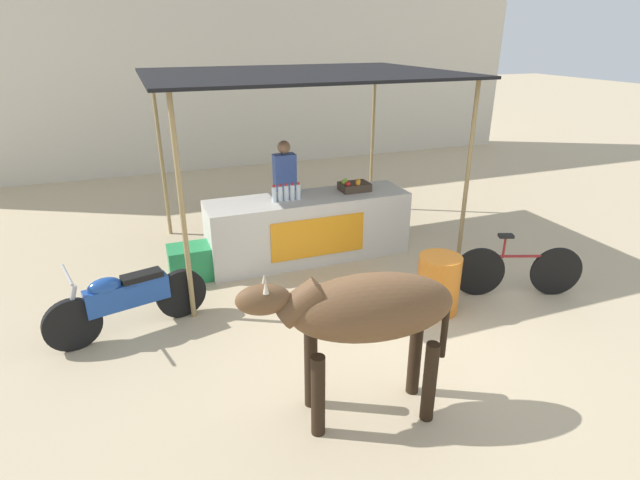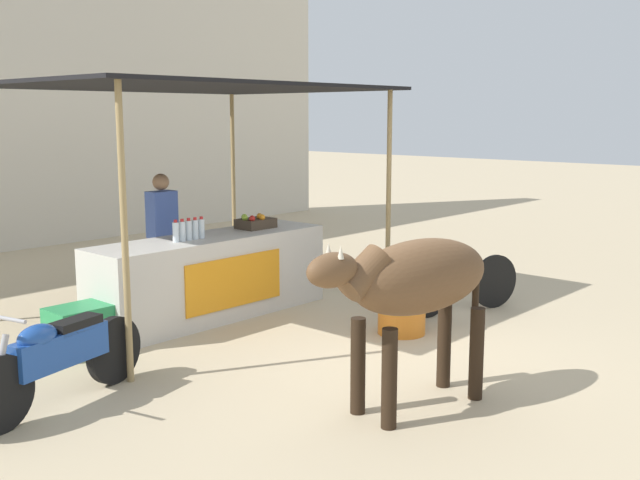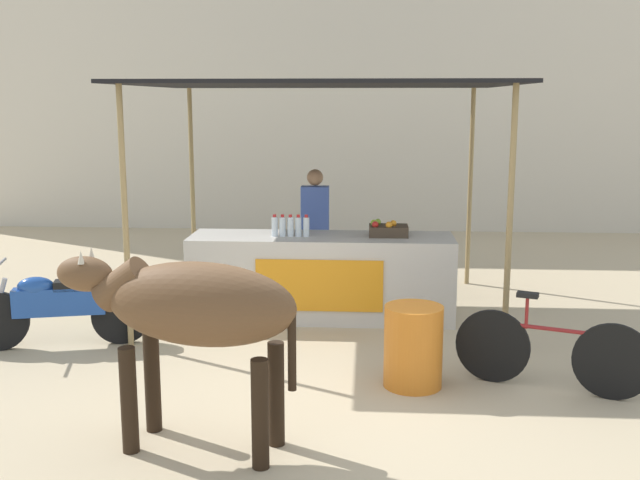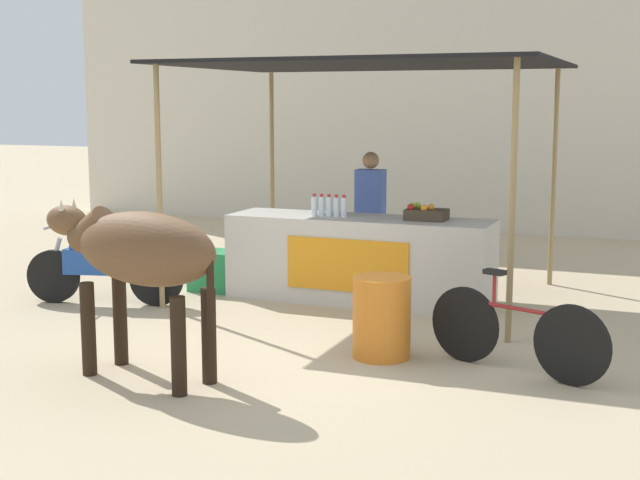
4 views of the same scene
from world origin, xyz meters
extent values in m
plane|color=tan|center=(0.00, 0.00, 0.00)|extent=(60.00, 60.00, 0.00)
cube|color=beige|center=(0.00, 2.20, 0.48)|extent=(3.00, 0.80, 0.96)
cube|color=orange|center=(0.00, 1.79, 0.48)|extent=(1.40, 0.02, 0.58)
cube|color=black|center=(0.00, 2.50, 2.66)|extent=(4.20, 3.20, 0.04)
cylinder|color=#997F51|center=(-1.89, 1.06, 1.33)|extent=(0.06, 0.06, 2.66)
cylinder|color=#997F51|center=(1.89, 1.06, 1.33)|extent=(0.06, 0.06, 2.66)
cylinder|color=#997F51|center=(1.89, 3.94, 1.33)|extent=(0.06, 0.06, 2.66)
cylinder|color=silver|center=(-0.53, 2.15, 1.07)|extent=(0.07, 0.07, 0.22)
cylinder|color=red|center=(-0.53, 2.15, 1.19)|extent=(0.04, 0.04, 0.03)
cylinder|color=silver|center=(-0.44, 2.15, 1.07)|extent=(0.07, 0.07, 0.22)
cylinder|color=red|center=(-0.44, 2.15, 1.19)|extent=(0.04, 0.04, 0.03)
cylinder|color=silver|center=(-0.35, 2.15, 1.07)|extent=(0.07, 0.07, 0.22)
cylinder|color=red|center=(-0.35, 2.15, 1.19)|extent=(0.04, 0.04, 0.03)
cylinder|color=silver|center=(-0.26, 2.15, 1.07)|extent=(0.07, 0.07, 0.22)
cylinder|color=red|center=(-0.26, 2.15, 1.19)|extent=(0.04, 0.04, 0.03)
cylinder|color=silver|center=(-0.17, 2.15, 1.07)|extent=(0.07, 0.07, 0.22)
cylinder|color=red|center=(-0.17, 2.15, 1.19)|extent=(0.04, 0.04, 0.03)
cube|color=#3F3326|center=(0.76, 2.25, 1.02)|extent=(0.44, 0.32, 0.12)
sphere|color=#8CB22D|center=(0.64, 2.32, 1.11)|extent=(0.08, 0.08, 0.08)
sphere|color=#8CB22D|center=(0.59, 2.26, 1.11)|extent=(0.08, 0.08, 0.08)
sphere|color=#B21E19|center=(0.61, 2.15, 1.11)|extent=(0.08, 0.08, 0.08)
sphere|color=orange|center=(0.81, 2.24, 1.11)|extent=(0.08, 0.08, 0.08)
sphere|color=orange|center=(0.76, 2.13, 1.11)|extent=(0.08, 0.08, 0.08)
cylinder|color=#383842|center=(-0.13, 2.95, 0.44)|extent=(0.22, 0.22, 0.88)
cube|color=#3F59A5|center=(-0.13, 2.95, 1.16)|extent=(0.34, 0.20, 0.56)
sphere|color=#8C6647|center=(-0.13, 2.95, 1.55)|extent=(0.20, 0.20, 0.20)
cube|color=#268C4C|center=(-1.76, 2.10, 0.24)|extent=(0.60, 0.44, 0.48)
cylinder|color=orange|center=(0.93, 0.14, 0.36)|extent=(0.51, 0.51, 0.72)
ellipsoid|color=brown|center=(-0.64, -1.16, 1.08)|extent=(1.47, 0.77, 0.60)
cylinder|color=black|center=(-1.15, -1.25, 0.39)|extent=(0.12, 0.12, 0.78)
cylinder|color=black|center=(-1.09, -0.89, 0.39)|extent=(0.12, 0.12, 0.78)
cylinder|color=black|center=(-0.19, -1.43, 0.39)|extent=(0.12, 0.12, 0.78)
cylinder|color=black|center=(-0.12, -1.07, 0.39)|extent=(0.12, 0.12, 0.78)
cylinder|color=brown|center=(-1.22, -1.05, 1.19)|extent=(0.49, 0.32, 0.41)
ellipsoid|color=brown|center=(-1.52, -1.00, 1.25)|extent=(0.47, 0.30, 0.26)
cone|color=beige|center=(-1.51, -1.07, 1.39)|extent=(0.05, 0.05, 0.10)
cone|color=beige|center=(-1.49, -0.93, 1.39)|extent=(0.05, 0.05, 0.10)
cylinder|color=black|center=(0.02, -1.28, 0.81)|extent=(0.06, 0.06, 0.60)
ellipsoid|color=silver|center=(-0.70, -0.93, 1.08)|extent=(0.45, 0.18, 0.32)
cylinder|color=black|center=(-2.00, 1.13, 0.30)|extent=(0.60, 0.22, 0.60)
cube|color=#1E4799|center=(-2.58, 0.98, 0.48)|extent=(0.92, 0.39, 0.28)
ellipsoid|color=#1E4799|center=(-2.80, 0.93, 0.64)|extent=(0.40, 0.28, 0.20)
cube|color=black|center=(-2.41, 1.03, 0.64)|extent=(0.47, 0.28, 0.10)
cylinder|color=black|center=(2.58, -0.05, 0.33)|extent=(0.63, 0.27, 0.66)
cylinder|color=black|center=(1.65, 0.29, 0.33)|extent=(0.63, 0.27, 0.66)
cylinder|color=maroon|center=(2.12, 0.12, 0.55)|extent=(0.81, 0.33, 0.04)
cylinder|color=maroon|center=(1.91, 0.20, 0.67)|extent=(0.03, 0.03, 0.28)
cube|color=black|center=(1.91, 0.20, 0.83)|extent=(0.20, 0.16, 0.04)
camera|label=1|loc=(-2.32, -4.36, 3.19)|focal=28.00mm
camera|label=2|loc=(-5.48, -4.46, 2.35)|focal=42.00mm
camera|label=3|loc=(0.52, -6.15, 2.49)|focal=42.00mm
camera|label=4|loc=(3.28, -7.16, 2.25)|focal=50.00mm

